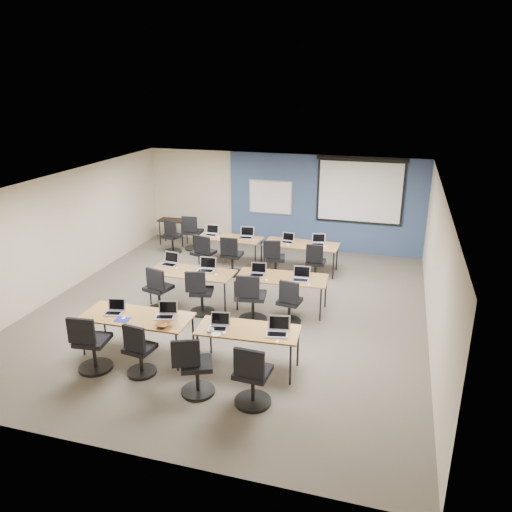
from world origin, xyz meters
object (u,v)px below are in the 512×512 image
(task_chair_4, at_px, (158,293))
(training_table_mid_left, at_px, (192,274))
(task_chair_0, at_px, (91,347))
(task_chair_10, at_px, (275,262))
(laptop_3, at_px, (278,330))
(laptop_6, at_px, (258,272))
(projector_screen, at_px, (360,187))
(laptop_5, at_px, (207,267))
(laptop_8, at_px, (211,233))
(spare_chair_b, at_px, (172,239))
(task_chair_11, at_px, (315,266))
(laptop_1, at_px, (166,313))
(task_chair_1, at_px, (139,354))
(task_chair_7, at_px, (289,306))
(training_table_mid_right, at_px, (282,279))
(training_table_back_left, at_px, (230,239))
(training_table_front_left, at_px, (137,318))
(utility_table, at_px, (173,223))
(whiteboard, at_px, (270,197))
(laptop_4, at_px, (170,262))
(laptop_11, at_px, (318,242))
(laptop_2, at_px, (219,325))
(task_chair_8, at_px, (203,257))
(task_chair_9, at_px, (231,259))
(spare_chair_a, at_px, (193,236))
(training_table_back_right, at_px, (301,245))
(task_chair_2, at_px, (195,371))
(task_chair_3, at_px, (252,380))
(laptop_9, at_px, (246,235))
(laptop_0, at_px, (115,310))
(training_table_front_right, at_px, (248,332))
(laptop_7, at_px, (301,277))
(laptop_10, at_px, (288,240))
(task_chair_6, at_px, (252,302))

(task_chair_4, bearing_deg, training_table_mid_left, 65.20)
(task_chair_0, height_order, task_chair_10, task_chair_0)
(laptop_3, relative_size, laptop_6, 1.11)
(projector_screen, relative_size, laptop_5, 6.63)
(laptop_8, xyz_separation_m, spare_chair_b, (-1.32, 0.31, -0.39))
(laptop_6, xyz_separation_m, task_chair_11, (0.94, 1.75, -0.39))
(projector_screen, distance_m, laptop_1, 7.05)
(task_chair_1, xyz_separation_m, task_chair_7, (1.95, 2.48, -0.00))
(training_table_mid_right, relative_size, training_table_back_left, 1.13)
(task_chair_0, bearing_deg, training_table_front_left, 51.17)
(task_chair_4, xyz_separation_m, utility_table, (-1.67, 4.29, 0.22))
(training_table_back_left, bearing_deg, laptop_8, 175.59)
(whiteboard, relative_size, laptop_5, 3.53)
(whiteboard, height_order, task_chair_7, whiteboard)
(laptop_8, height_order, task_chair_11, laptop_8)
(laptop_1, distance_m, laptop_4, 2.61)
(laptop_5, xyz_separation_m, laptop_11, (2.01, 2.48, -0.00))
(laptop_2, height_order, laptop_5, laptop_5)
(task_chair_8, relative_size, task_chair_9, 1.02)
(utility_table, bearing_deg, task_chair_9, -37.62)
(task_chair_8, relative_size, spare_chair_a, 1.02)
(training_table_back_right, distance_m, task_chair_8, 2.48)
(task_chair_2, relative_size, task_chair_3, 0.97)
(laptop_11, bearing_deg, task_chair_8, -173.20)
(utility_table, bearing_deg, task_chair_1, -69.85)
(training_table_mid_right, distance_m, laptop_3, 2.47)
(task_chair_7, height_order, laptop_9, laptop_9)
(laptop_0, distance_m, spare_chair_a, 5.68)
(task_chair_9, relative_size, spare_chair_a, 1.00)
(laptop_0, height_order, task_chair_9, task_chair_9)
(training_table_front_right, distance_m, task_chair_4, 2.90)
(task_chair_4, bearing_deg, task_chair_9, 86.97)
(training_table_back_left, bearing_deg, laptop_7, -41.33)
(laptop_1, bearing_deg, laptop_0, 171.92)
(training_table_front_left, height_order, task_chair_9, task_chair_9)
(task_chair_8, bearing_deg, laptop_11, 33.75)
(projector_screen, height_order, laptop_10, projector_screen)
(training_table_front_left, distance_m, laptop_11, 5.43)
(training_table_back_right, distance_m, laptop_6, 2.38)
(training_table_front_left, height_order, training_table_mid_right, same)
(laptop_4, distance_m, laptop_11, 3.77)
(laptop_0, height_order, laptop_11, laptop_11)
(training_table_back_right, distance_m, task_chair_9, 1.79)
(laptop_9, height_order, task_chair_11, laptop_9)
(training_table_mid_left, relative_size, task_chair_3, 1.77)
(training_table_front_right, relative_size, task_chair_10, 1.71)
(task_chair_2, xyz_separation_m, task_chair_6, (0.13, 2.61, 0.02))
(laptop_8, distance_m, laptop_9, 0.96)
(task_chair_7, bearing_deg, task_chair_2, -100.02)
(laptop_7, xyz_separation_m, task_chair_8, (-2.77, 1.50, -0.36))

